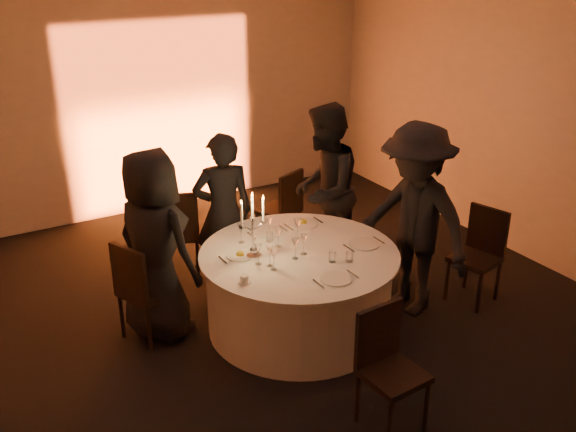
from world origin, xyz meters
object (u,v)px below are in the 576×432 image
banquet_table (299,290)px  guest_left (155,246)px  chair_right (480,249)px  candelabra (253,235)px  guest_back_right (324,191)px  chair_back_left (178,229)px  chair_front (387,361)px  coffee_cup (244,279)px  guest_back_left (223,213)px  chair_left (141,286)px  chair_back_right (284,205)px  guest_right (414,220)px

banquet_table → guest_left: guest_left is taller
chair_right → candelabra: size_ratio=1.54×
chair_right → guest_back_right: 1.68m
chair_back_left → chair_front: 2.92m
chair_right → candelabra: 2.34m
coffee_cup → candelabra: candelabra is taller
chair_front → guest_back_left: (-0.15, 2.46, 0.30)m
chair_left → chair_back_right: (2.03, 1.01, -0.00)m
guest_right → coffee_cup: size_ratio=17.04×
chair_back_left → guest_right: bearing=155.6°
chair_right → chair_front: (-1.94, -0.99, -0.00)m
chair_back_right → guest_back_left: guest_back_left is taller
chair_right → guest_left: bearing=-123.0°
guest_back_right → candelabra: bearing=-12.5°
chair_left → guest_right: bearing=-131.7°
guest_back_left → guest_left: bearing=42.9°
banquet_table → guest_back_right: (0.82, 0.86, 0.54)m
guest_back_left → candelabra: size_ratio=2.69×
banquet_table → chair_right: size_ratio=1.90×
chair_back_right → candelabra: bearing=28.8°
chair_back_left → candelabra: candelabra is taller
chair_left → guest_right: guest_right is taller
chair_back_left → guest_back_right: 1.59m
guest_back_right → coffee_cup: size_ratio=16.78×
guest_back_right → chair_back_left: bearing=-66.5°
chair_front → guest_back_right: 2.49m
chair_right → guest_right: guest_right is taller
chair_front → guest_left: bearing=113.5°
banquet_table → guest_right: (1.10, -0.25, 0.55)m
guest_back_left → candelabra: guest_back_left is taller
coffee_cup → chair_back_right: bearing=52.2°
banquet_table → chair_right: 1.88m
chair_back_left → candelabra: size_ratio=1.63×
guest_back_right → guest_right: bearing=60.5°
guest_left → candelabra: guest_left is taller
guest_right → candelabra: guest_right is taller
chair_back_left → guest_left: size_ratio=0.57×
chair_front → candelabra: size_ratio=1.53×
guest_left → chair_left: bearing=76.7°
chair_left → chair_back_left: 1.17m
guest_back_left → chair_back_left: bearing=-36.2°
chair_left → guest_back_right: bearing=-105.0°
guest_left → guest_right: 2.38m
chair_left → candelabra: 1.10m
banquet_table → guest_right: size_ratio=0.96×
guest_right → chair_back_right: bearing=179.2°
chair_front → guest_right: bearing=40.1°
guest_back_right → coffee_cup: guest_back_right is taller
chair_back_right → guest_left: size_ratio=0.54×
coffee_cup → candelabra: (0.27, 0.37, 0.19)m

